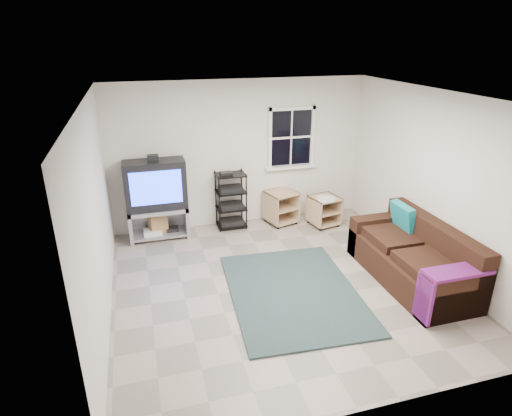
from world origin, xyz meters
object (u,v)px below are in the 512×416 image
object	(u,v)px
av_rack	(231,204)
sofa	(414,259)
tv_unit	(156,193)
side_table_right	(323,208)
side_table_left	(280,206)

from	to	relation	value
av_rack	sofa	world-z (taller)	av_rack
sofa	tv_unit	bearing A→B (deg)	144.40
tv_unit	side_table_right	distance (m)	3.01
side_table_left	side_table_right	xyz separation A→B (m)	(0.73, -0.32, -0.01)
sofa	side_table_left	bearing A→B (deg)	115.39
av_rack	side_table_left	xyz separation A→B (m)	(0.92, -0.03, -0.13)
tv_unit	side_table_left	xyz separation A→B (m)	(2.22, 0.04, -0.49)
side_table_right	tv_unit	bearing A→B (deg)	174.43
av_rack	side_table_left	bearing A→B (deg)	-1.61
tv_unit	sofa	size ratio (longest dim) A/B	0.72
side_table_left	sofa	size ratio (longest dim) A/B	0.31
tv_unit	side_table_right	size ratio (longest dim) A/B	2.58
tv_unit	sofa	world-z (taller)	tv_unit
av_rack	side_table_left	distance (m)	0.93
tv_unit	side_table_left	size ratio (longest dim) A/B	2.32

